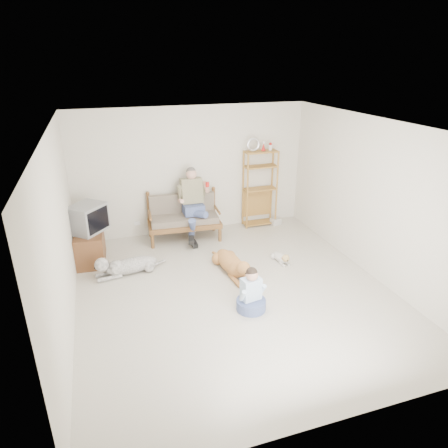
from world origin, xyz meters
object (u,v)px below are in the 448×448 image
object	(u,v)px
loveseat	(183,216)
tv_stand	(90,246)
golden_retriever	(233,264)
etagere	(260,188)

from	to	relation	value
loveseat	tv_stand	distance (m)	1.99
tv_stand	golden_retriever	world-z (taller)	tv_stand
loveseat	tv_stand	size ratio (longest dim) A/B	1.67
etagere	tv_stand	xyz separation A→B (m)	(-3.72, -0.69, -0.58)
etagere	golden_retriever	bearing A→B (deg)	-123.86
etagere	golden_retriever	size ratio (longest dim) A/B	1.43
etagere	tv_stand	bearing A→B (deg)	-169.52
etagere	golden_retriever	distance (m)	2.46
etagere	golden_retriever	xyz separation A→B (m)	(-1.31, -1.95, -0.71)
etagere	golden_retriever	world-z (taller)	etagere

